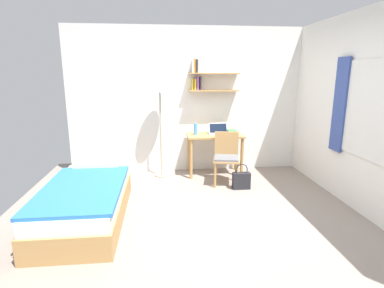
{
  "coord_description": "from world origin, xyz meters",
  "views": [
    {
      "loc": [
        -0.56,
        -3.45,
        1.79
      ],
      "look_at": [
        -0.15,
        0.51,
        0.85
      ],
      "focal_mm": 28.1,
      "sensor_mm": 36.0,
      "label": 1
    }
  ],
  "objects_px": {
    "desk_chair": "(226,156)",
    "water_bottle": "(196,129)",
    "standing_lamp": "(160,91)",
    "desk": "(215,143)",
    "book_stack": "(232,132)",
    "laptop": "(218,131)",
    "bed": "(87,201)",
    "handbag": "(241,180)"
  },
  "relations": [
    {
      "from": "desk",
      "to": "water_bottle",
      "type": "xyz_separation_m",
      "value": [
        -0.34,
        0.01,
        0.25
      ]
    },
    {
      "from": "water_bottle",
      "to": "laptop",
      "type": "bearing_deg",
      "value": 5.23
    },
    {
      "from": "desk",
      "to": "desk_chair",
      "type": "bearing_deg",
      "value": -77.49
    },
    {
      "from": "book_stack",
      "to": "handbag",
      "type": "bearing_deg",
      "value": -90.74
    },
    {
      "from": "desk",
      "to": "water_bottle",
      "type": "height_order",
      "value": "water_bottle"
    },
    {
      "from": "book_stack",
      "to": "desk",
      "type": "bearing_deg",
      "value": -178.32
    },
    {
      "from": "standing_lamp",
      "to": "laptop",
      "type": "relative_size",
      "value": 4.98
    },
    {
      "from": "desk",
      "to": "book_stack",
      "type": "height_order",
      "value": "book_stack"
    },
    {
      "from": "desk_chair",
      "to": "water_bottle",
      "type": "height_order",
      "value": "water_bottle"
    },
    {
      "from": "desk_chair",
      "to": "standing_lamp",
      "type": "distance_m",
      "value": 1.55
    },
    {
      "from": "handbag",
      "to": "desk",
      "type": "bearing_deg",
      "value": 111.12
    },
    {
      "from": "bed",
      "to": "handbag",
      "type": "xyz_separation_m",
      "value": [
        2.19,
        0.79,
        -0.09
      ]
    },
    {
      "from": "laptop",
      "to": "standing_lamp",
      "type": "bearing_deg",
      "value": -176.98
    },
    {
      "from": "desk",
      "to": "standing_lamp",
      "type": "distance_m",
      "value": 1.32
    },
    {
      "from": "laptop",
      "to": "handbag",
      "type": "xyz_separation_m",
      "value": [
        0.23,
        -0.81,
        -0.64
      ]
    },
    {
      "from": "desk",
      "to": "handbag",
      "type": "distance_m",
      "value": 0.93
    },
    {
      "from": "desk_chair",
      "to": "standing_lamp",
      "type": "bearing_deg",
      "value": 155.89
    },
    {
      "from": "water_bottle",
      "to": "handbag",
      "type": "height_order",
      "value": "water_bottle"
    },
    {
      "from": "standing_lamp",
      "to": "desk_chair",
      "type": "bearing_deg",
      "value": -24.11
    },
    {
      "from": "bed",
      "to": "desk_chair",
      "type": "bearing_deg",
      "value": 28.25
    },
    {
      "from": "desk",
      "to": "desk_chair",
      "type": "height_order",
      "value": "desk_chair"
    },
    {
      "from": "desk_chair",
      "to": "book_stack",
      "type": "relative_size",
      "value": 3.78
    },
    {
      "from": "bed",
      "to": "laptop",
      "type": "height_order",
      "value": "laptop"
    },
    {
      "from": "standing_lamp",
      "to": "book_stack",
      "type": "height_order",
      "value": "standing_lamp"
    },
    {
      "from": "standing_lamp",
      "to": "water_bottle",
      "type": "height_order",
      "value": "standing_lamp"
    },
    {
      "from": "desk",
      "to": "desk_chair",
      "type": "distance_m",
      "value": 0.51
    },
    {
      "from": "desk",
      "to": "laptop",
      "type": "distance_m",
      "value": 0.22
    },
    {
      "from": "book_stack",
      "to": "standing_lamp",
      "type": "bearing_deg",
      "value": -179.22
    },
    {
      "from": "laptop",
      "to": "water_bottle",
      "type": "height_order",
      "value": "water_bottle"
    },
    {
      "from": "desk",
      "to": "water_bottle",
      "type": "relative_size",
      "value": 4.78
    },
    {
      "from": "desk_chair",
      "to": "water_bottle",
      "type": "relative_size",
      "value": 4.09
    },
    {
      "from": "desk_chair",
      "to": "handbag",
      "type": "bearing_deg",
      "value": -56.38
    },
    {
      "from": "desk",
      "to": "bed",
      "type": "bearing_deg",
      "value": -140.55
    },
    {
      "from": "book_stack",
      "to": "handbag",
      "type": "xyz_separation_m",
      "value": [
        -0.01,
        -0.78,
        -0.63
      ]
    },
    {
      "from": "desk",
      "to": "book_stack",
      "type": "distance_m",
      "value": 0.36
    },
    {
      "from": "desk",
      "to": "handbag",
      "type": "relative_size",
      "value": 2.4
    },
    {
      "from": "laptop",
      "to": "water_bottle",
      "type": "relative_size",
      "value": 1.66
    },
    {
      "from": "bed",
      "to": "water_bottle",
      "type": "relative_size",
      "value": 9.14
    },
    {
      "from": "laptop",
      "to": "book_stack",
      "type": "xyz_separation_m",
      "value": [
        0.24,
        -0.04,
        -0.01
      ]
    },
    {
      "from": "standing_lamp",
      "to": "water_bottle",
      "type": "bearing_deg",
      "value": 1.51
    },
    {
      "from": "bed",
      "to": "standing_lamp",
      "type": "relative_size",
      "value": 1.1
    },
    {
      "from": "laptop",
      "to": "book_stack",
      "type": "relative_size",
      "value": 1.54
    }
  ]
}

